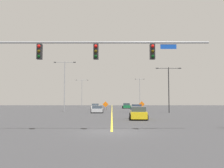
# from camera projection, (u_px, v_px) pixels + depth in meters

# --- Properties ---
(ground) EXTENTS (200.11, 200.11, 0.00)m
(ground) POSITION_uv_depth(u_px,v_px,m) (111.00, 132.00, 16.91)
(ground) COLOR #38383A
(road_centre_stripe) EXTENTS (0.16, 111.17, 0.01)m
(road_centre_stripe) POSITION_uv_depth(u_px,v_px,m) (111.00, 108.00, 72.38)
(road_centre_stripe) COLOR yellow
(road_centre_stripe) RESTS_ON ground
(traffic_signal_assembly) EXTENTS (15.60, 0.44, 6.74)m
(traffic_signal_assembly) POSITION_uv_depth(u_px,v_px,m) (66.00, 57.00, 17.22)
(traffic_signal_assembly) COLOR gray
(traffic_signal_assembly) RESTS_ON ground
(street_lamp_far_right) EXTENTS (4.18, 0.24, 9.62)m
(street_lamp_far_right) POSITION_uv_depth(u_px,v_px,m) (64.00, 82.00, 48.15)
(street_lamp_far_right) COLOR gray
(street_lamp_far_right) RESTS_ON ground
(street_lamp_near_right) EXTENTS (4.39, 0.24, 7.85)m
(street_lamp_near_right) POSITION_uv_depth(u_px,v_px,m) (168.00, 85.00, 43.53)
(street_lamp_near_right) COLOR black
(street_lamp_near_right) RESTS_ON ground
(street_lamp_mid_left) EXTENTS (3.25, 0.24, 9.70)m
(street_lamp_mid_left) POSITION_uv_depth(u_px,v_px,m) (139.00, 91.00, 86.76)
(street_lamp_mid_left) COLOR gray
(street_lamp_mid_left) RESTS_ON ground
(street_lamp_mid_right) EXTENTS (4.17, 0.24, 9.18)m
(street_lamp_mid_right) POSITION_uv_depth(u_px,v_px,m) (81.00, 91.00, 84.71)
(street_lamp_mid_right) COLOR gray
(street_lamp_mid_right) RESTS_ON ground
(construction_sign_median_far) EXTENTS (1.32, 0.08, 1.95)m
(construction_sign_median_far) POSITION_uv_depth(u_px,v_px,m) (105.00, 105.00, 55.58)
(construction_sign_median_far) COLOR orange
(construction_sign_median_far) RESTS_ON ground
(construction_sign_left_shoulder) EXTENTS (1.20, 0.07, 1.99)m
(construction_sign_left_shoulder) POSITION_uv_depth(u_px,v_px,m) (141.00, 105.00, 50.26)
(construction_sign_left_shoulder) COLOR orange
(construction_sign_left_shoulder) RESTS_ON ground
(car_white_approaching) EXTENTS (2.05, 4.02, 1.38)m
(car_white_approaching) POSITION_uv_depth(u_px,v_px,m) (95.00, 107.00, 62.57)
(car_white_approaching) COLOR white
(car_white_approaching) RESTS_ON ground
(car_green_passing) EXTENTS (2.15, 3.88, 1.44)m
(car_green_passing) POSITION_uv_depth(u_px,v_px,m) (126.00, 106.00, 68.47)
(car_green_passing) COLOR #196B38
(car_green_passing) RESTS_ON ground
(car_silver_distant) EXTENTS (2.30, 4.22, 1.22)m
(car_silver_distant) POSITION_uv_depth(u_px,v_px,m) (96.00, 109.00, 43.90)
(car_silver_distant) COLOR #B7BABF
(car_silver_distant) RESTS_ON ground
(car_blue_mid) EXTENTS (2.23, 4.11, 1.45)m
(car_blue_mid) POSITION_uv_depth(u_px,v_px,m) (136.00, 109.00, 45.09)
(car_blue_mid) COLOR #1E389E
(car_blue_mid) RESTS_ON ground
(car_yellow_far) EXTENTS (2.15, 4.63, 1.42)m
(car_yellow_far) POSITION_uv_depth(u_px,v_px,m) (137.00, 113.00, 28.36)
(car_yellow_far) COLOR gold
(car_yellow_far) RESTS_ON ground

